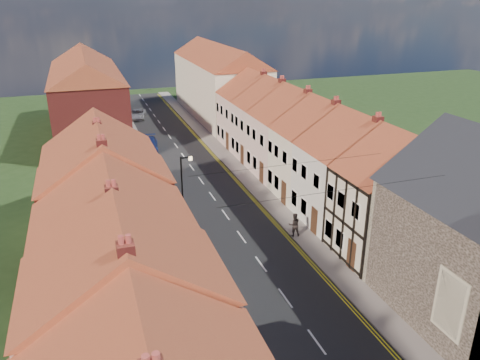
% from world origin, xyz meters
% --- Properties ---
extents(road, '(7.00, 90.00, 0.02)m').
position_xyz_m(road, '(0.00, 30.00, 0.01)').
color(road, black).
rests_on(road, ground).
extents(pavement_left, '(1.80, 90.00, 0.12)m').
position_xyz_m(pavement_left, '(-4.40, 30.00, 0.06)').
color(pavement_left, gray).
rests_on(pavement_left, ground).
extents(pavement_right, '(1.80, 90.00, 0.12)m').
position_xyz_m(pavement_right, '(4.40, 30.00, 0.06)').
color(pavement_right, gray).
rests_on(pavement_right, ground).
extents(cottage_r_tudor, '(8.30, 5.20, 9.00)m').
position_xyz_m(cottage_r_tudor, '(9.27, 12.70, 4.47)').
color(cottage_r_tudor, beige).
rests_on(cottage_r_tudor, ground).
extents(cottage_r_white_near, '(8.30, 6.00, 9.00)m').
position_xyz_m(cottage_r_white_near, '(9.30, 18.10, 4.47)').
color(cottage_r_white_near, silver).
rests_on(cottage_r_white_near, ground).
extents(cottage_r_cream_mid, '(8.30, 5.20, 9.00)m').
position_xyz_m(cottage_r_cream_mid, '(9.30, 23.50, 4.48)').
color(cottage_r_cream_mid, beige).
rests_on(cottage_r_cream_mid, ground).
extents(cottage_r_pink, '(8.30, 6.00, 9.00)m').
position_xyz_m(cottage_r_pink, '(9.30, 28.90, 4.47)').
color(cottage_r_pink, '#FED4C9').
rests_on(cottage_r_pink, ground).
extents(cottage_r_white_far, '(8.30, 5.20, 9.00)m').
position_xyz_m(cottage_r_white_far, '(9.30, 34.30, 4.48)').
color(cottage_r_white_far, '#FED4C9').
rests_on(cottage_r_white_far, ground).
extents(cottage_r_cream_far, '(8.30, 6.00, 9.00)m').
position_xyz_m(cottage_r_cream_far, '(9.30, 39.70, 4.47)').
color(cottage_r_cream_far, '#FED4C9').
rests_on(cottage_r_cream_far, ground).
extents(cottage_l_cream, '(8.30, 6.30, 9.10)m').
position_xyz_m(cottage_l_cream, '(-9.30, 5.55, 4.52)').
color(cottage_l_cream, '#FED4C9').
rests_on(cottage_l_cream, ground).
extents(cottage_l_white, '(8.30, 6.90, 8.80)m').
position_xyz_m(cottage_l_white, '(-9.30, 11.95, 4.37)').
color(cottage_l_white, '#FED4C9').
rests_on(cottage_l_white, ground).
extents(cottage_l_brick_mid, '(8.30, 5.70, 9.10)m').
position_xyz_m(cottage_l_brick_mid, '(-9.30, 18.05, 4.53)').
color(cottage_l_brick_mid, maroon).
rests_on(cottage_l_brick_mid, ground).
extents(cottage_l_pink, '(8.30, 6.30, 8.80)m').
position_xyz_m(cottage_l_pink, '(-9.30, 23.85, 4.37)').
color(cottage_l_pink, '#FED4C9').
rests_on(cottage_l_pink, ground).
extents(block_right_far, '(8.30, 24.20, 10.50)m').
position_xyz_m(block_right_far, '(9.30, 55.00, 5.29)').
color(block_right_far, beige).
rests_on(block_right_far, ground).
extents(block_left_far, '(8.30, 24.20, 10.50)m').
position_xyz_m(block_left_far, '(-9.30, 50.00, 5.29)').
color(block_left_far, maroon).
rests_on(block_left_far, ground).
extents(lamppost, '(0.88, 0.15, 6.00)m').
position_xyz_m(lamppost, '(-3.81, 20.00, 3.54)').
color(lamppost, black).
rests_on(lamppost, pavement_left).
extents(car_far, '(2.45, 4.79, 1.33)m').
position_xyz_m(car_far, '(-3.20, 41.52, 0.67)').
color(car_far, navy).
rests_on(car_far, ground).
extents(car_distant, '(3.18, 5.15, 1.33)m').
position_xyz_m(car_distant, '(-2.62, 56.87, 0.67)').
color(car_distant, '#A1A3A8').
rests_on(car_distant, ground).
extents(pedestrian_right, '(0.98, 0.82, 1.81)m').
position_xyz_m(pedestrian_right, '(3.70, 16.76, 1.03)').
color(pedestrian_right, '#2A2321').
rests_on(pedestrian_right, pavement_right).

